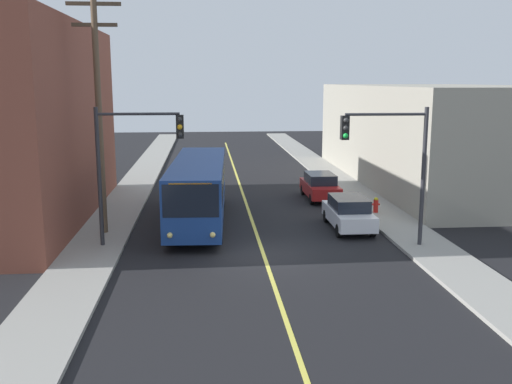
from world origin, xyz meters
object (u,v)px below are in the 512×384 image
Objects in this scene: traffic_signal_left_corner at (134,150)px; fire_hydrant at (376,205)px; utility_pole_near at (99,104)px; traffic_signal_right_corner at (390,151)px; parked_car_white at (349,212)px; parked_car_red at (320,186)px; city_bus at (199,187)px.

fire_hydrant is at bearing 22.85° from traffic_signal_left_corner.
utility_pole_near is 3.41m from traffic_signal_left_corner.
traffic_signal_right_corner is at bearing -14.97° from utility_pole_near.
parked_car_white is 12.97m from utility_pole_near.
traffic_signal_right_corner is (0.76, -10.84, 3.46)m from parked_car_red.
parked_car_white is at bearing -90.29° from parked_car_red.
fire_hydrant is (2.24, 2.85, -0.26)m from parked_car_white.
parked_car_red is at bearing 116.07° from fire_hydrant.
utility_pole_near is at bearing -168.09° from fire_hydrant.
parked_car_white is at bearing -128.14° from fire_hydrant.
city_bus is 7.75m from parked_car_white.
city_bus is at bearing 145.17° from traffic_signal_right_corner.
city_bus is 2.78× the size of parked_car_white.
traffic_signal_right_corner reaches higher than city_bus.
parked_car_red is 15.00m from utility_pole_near.
utility_pole_near is 15.42m from fire_hydrant.
parked_car_red is 5.01m from fire_hydrant.
utility_pole_near reaches higher than traffic_signal_right_corner.
city_bus is 5.79m from traffic_signal_left_corner.
traffic_signal_left_corner is at bearing -50.75° from utility_pole_near.
city_bus is 9.08m from parked_car_red.
parked_car_white is at bearing 13.03° from traffic_signal_left_corner.
fire_hydrant is (2.20, -4.50, -0.26)m from parked_car_red.
parked_car_red reaches higher than fire_hydrant.
traffic_signal_left_corner is at bearing -157.15° from fire_hydrant.
fire_hydrant is at bearing 3.93° from city_bus.
traffic_signal_left_corner and traffic_signal_right_corner have the same top height.
traffic_signal_left_corner is 7.14× the size of fire_hydrant.
city_bus is at bearing -145.15° from parked_car_red.
city_bus is 10.25m from traffic_signal_right_corner.
parked_car_white is at bearing 0.57° from utility_pole_near.
fire_hydrant is at bearing -63.93° from parked_car_red.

